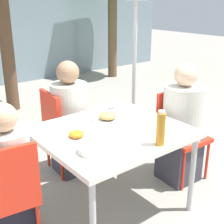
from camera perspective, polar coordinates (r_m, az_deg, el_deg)
ground_plane at (r=2.84m, az=0.00°, el=-16.95°), size 24.00×24.00×0.00m
dining_table at (r=2.49m, az=0.00°, el=-4.53°), size 1.12×0.99×0.73m
chair_left at (r=2.24m, az=-18.78°, el=-13.66°), size 0.45×0.45×0.87m
person_left at (r=2.31m, az=-18.05°, el=-12.14°), size 0.31×0.31×1.10m
chair_right at (r=3.14m, az=12.06°, el=-2.89°), size 0.42×0.42×0.87m
person_right at (r=3.04m, az=12.55°, el=-2.96°), size 0.37×0.37×1.17m
chair_far at (r=3.17m, az=-9.32°, el=-2.52°), size 0.43×0.43×0.87m
person_far at (r=3.14m, az=-7.64°, el=-1.88°), size 0.36×0.36×1.16m
plate_0 at (r=2.64m, az=-0.80°, el=-1.02°), size 0.28×0.28×0.07m
plate_1 at (r=2.32m, az=-6.54°, el=-4.37°), size 0.21×0.21×0.06m
bottle at (r=2.20m, az=8.90°, el=-3.01°), size 0.07×0.07×0.26m
drinking_cup at (r=2.92m, az=0.60°, el=1.52°), size 0.07×0.07×0.09m
salad_bowl at (r=2.11m, az=-3.58°, el=-6.62°), size 0.19×0.19×0.06m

